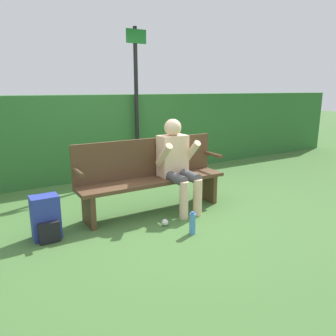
{
  "coord_description": "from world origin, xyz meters",
  "views": [
    {
      "loc": [
        -1.91,
        -3.52,
        1.55
      ],
      "look_at": [
        0.15,
        -0.1,
        0.58
      ],
      "focal_mm": 35.0,
      "sensor_mm": 36.0,
      "label": 1
    }
  ],
  "objects_px": {
    "water_bottle": "(192,223)",
    "person_seated": "(177,161)",
    "park_bench": "(151,175)",
    "backpack": "(46,219)",
    "parked_car": "(131,111)",
    "signpost": "(136,96)"
  },
  "relations": [
    {
      "from": "person_seated",
      "to": "signpost",
      "type": "distance_m",
      "value": 1.99
    },
    {
      "from": "park_bench",
      "to": "backpack",
      "type": "distance_m",
      "value": 1.39
    },
    {
      "from": "parked_car",
      "to": "backpack",
      "type": "bearing_deg",
      "value": 161.0
    },
    {
      "from": "signpost",
      "to": "person_seated",
      "type": "bearing_deg",
      "value": -99.88
    },
    {
      "from": "water_bottle",
      "to": "parked_car",
      "type": "relative_size",
      "value": 0.06
    },
    {
      "from": "person_seated",
      "to": "water_bottle",
      "type": "relative_size",
      "value": 4.65
    },
    {
      "from": "park_bench",
      "to": "water_bottle",
      "type": "xyz_separation_m",
      "value": [
        0.04,
        -0.88,
        -0.36
      ]
    },
    {
      "from": "backpack",
      "to": "water_bottle",
      "type": "height_order",
      "value": "backpack"
    },
    {
      "from": "signpost",
      "to": "parked_car",
      "type": "height_order",
      "value": "signpost"
    },
    {
      "from": "park_bench",
      "to": "parked_car",
      "type": "height_order",
      "value": "parked_car"
    },
    {
      "from": "water_bottle",
      "to": "person_seated",
      "type": "bearing_deg",
      "value": 70.31
    },
    {
      "from": "park_bench",
      "to": "water_bottle",
      "type": "relative_size",
      "value": 7.74
    },
    {
      "from": "person_seated",
      "to": "signpost",
      "type": "xyz_separation_m",
      "value": [
        0.31,
        1.81,
        0.78
      ]
    },
    {
      "from": "person_seated",
      "to": "water_bottle",
      "type": "xyz_separation_m",
      "value": [
        -0.27,
        -0.75,
        -0.53
      ]
    },
    {
      "from": "backpack",
      "to": "parked_car",
      "type": "height_order",
      "value": "parked_car"
    },
    {
      "from": "water_bottle",
      "to": "signpost",
      "type": "relative_size",
      "value": 0.1
    },
    {
      "from": "person_seated",
      "to": "signpost",
      "type": "relative_size",
      "value": 0.46
    },
    {
      "from": "person_seated",
      "to": "park_bench",
      "type": "bearing_deg",
      "value": 156.57
    },
    {
      "from": "park_bench",
      "to": "person_seated",
      "type": "xyz_separation_m",
      "value": [
        0.3,
        -0.13,
        0.17
      ]
    },
    {
      "from": "parked_car",
      "to": "person_seated",
      "type": "bearing_deg",
      "value": 168.83
    },
    {
      "from": "backpack",
      "to": "water_bottle",
      "type": "bearing_deg",
      "value": -26.98
    },
    {
      "from": "water_bottle",
      "to": "backpack",
      "type": "bearing_deg",
      "value": 153.02
    }
  ]
}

